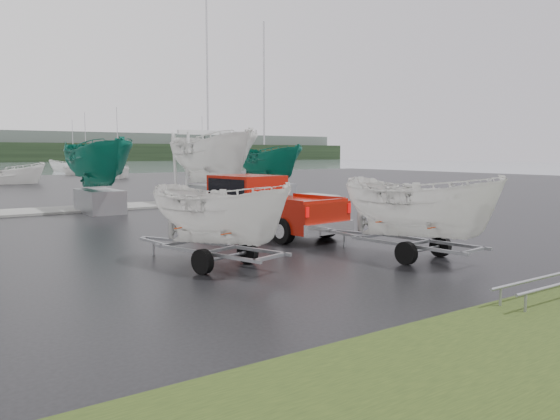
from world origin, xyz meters
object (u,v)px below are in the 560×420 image
object	(u,v)px
trailer_hitched	(420,153)
boat_hoist	(205,156)
pickup_truck	(260,203)
trailer_parked	(219,161)

from	to	relation	value
trailer_hitched	boat_hoist	distance (m)	18.60
pickup_truck	trailer_hitched	xyz separation A→B (m)	(0.81, -6.53, 1.78)
pickup_truck	trailer_hitched	world-z (taller)	trailer_hitched
pickup_truck	trailer_parked	distance (m)	6.19
trailer_parked	boat_hoist	bearing A→B (deg)	47.09
trailer_hitched	boat_hoist	size ratio (longest dim) A/B	1.28
pickup_truck	trailer_hitched	distance (m)	6.82
trailer_hitched	trailer_parked	bearing A→B (deg)	149.35
boat_hoist	trailer_parked	bearing A→B (deg)	-115.98
trailer_hitched	trailer_parked	distance (m)	5.29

